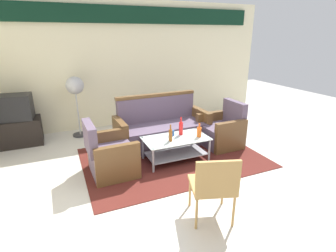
{
  "coord_description": "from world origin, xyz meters",
  "views": [
    {
      "loc": [
        -1.85,
        -3.0,
        2.07
      ],
      "look_at": [
        -0.24,
        0.7,
        0.65
      ],
      "focal_mm": 27.96,
      "sensor_mm": 36.0,
      "label": 1
    }
  ],
  "objects": [
    {
      "name": "bottle_orange",
      "position": [
        0.29,
        0.61,
        0.5
      ],
      "size": [
        0.08,
        0.08,
        0.24
      ],
      "color": "#D85919",
      "rests_on": "coffee_table"
    },
    {
      "name": "wicker_chair",
      "position": [
        -0.37,
        -0.88,
        0.49
      ],
      "size": [
        0.6,
        0.6,
        0.84
      ],
      "rotation": [
        0.0,
        0.0,
        -0.31
      ],
      "color": "#AD844C",
      "rests_on": "ground"
    },
    {
      "name": "couch",
      "position": [
        -0.05,
        1.45,
        0.32
      ],
      "size": [
        1.82,
        0.78,
        0.96
      ],
      "rotation": [
        0.0,
        0.0,
        3.17
      ],
      "color": "#5B4C60",
      "rests_on": "rug"
    },
    {
      "name": "bottle_brown",
      "position": [
        -0.23,
        0.63,
        0.52
      ],
      "size": [
        0.06,
        0.06,
        0.28
      ],
      "color": "brown",
      "rests_on": "coffee_table"
    },
    {
      "name": "television",
      "position": [
        -2.61,
        2.55,
        0.76
      ],
      "size": [
        0.63,
        0.49,
        0.48
      ],
      "rotation": [
        0.0,
        0.0,
        3.06
      ],
      "color": "black",
      "rests_on": "tv_stand"
    },
    {
      "name": "armchair_left",
      "position": [
        -1.21,
        0.71,
        0.29
      ],
      "size": [
        0.72,
        0.78,
        0.85
      ],
      "rotation": [
        0.0,
        0.0,
        -1.54
      ],
      "color": "#5B4C60",
      "rests_on": "rug"
    },
    {
      "name": "armchair_right",
      "position": [
        1.0,
        0.95,
        0.29
      ],
      "size": [
        0.71,
        0.77,
        0.85
      ],
      "rotation": [
        0.0,
        0.0,
        1.59
      ],
      "color": "#5B4C60",
      "rests_on": "rug"
    },
    {
      "name": "ground_plane",
      "position": [
        0.0,
        0.0,
        0.0
      ],
      "size": [
        14.0,
        14.0,
        0.0
      ],
      "primitive_type": "plane",
      "color": "beige"
    },
    {
      "name": "coffee_table",
      "position": [
        -0.09,
        0.71,
        0.27
      ],
      "size": [
        1.1,
        0.6,
        0.4
      ],
      "color": "silver",
      "rests_on": "rug"
    },
    {
      "name": "wall_back",
      "position": [
        0.0,
        3.05,
        1.48
      ],
      "size": [
        6.52,
        0.19,
        2.8
      ],
      "color": "beige",
      "rests_on": "ground"
    },
    {
      "name": "tv_stand",
      "position": [
        -2.61,
        2.55,
        0.26
      ],
      "size": [
        0.8,
        0.5,
        0.52
      ],
      "primitive_type": "cube",
      "color": "black",
      "rests_on": "ground"
    },
    {
      "name": "bottle_red",
      "position": [
        0.05,
        0.82,
        0.53
      ],
      "size": [
        0.07,
        0.07,
        0.32
      ],
      "color": "red",
      "rests_on": "coffee_table"
    },
    {
      "name": "rug",
      "position": [
        -0.11,
        0.8,
        0.01
      ],
      "size": [
        3.04,
        2.08,
        0.01
      ],
      "primitive_type": "cube",
      "color": "#511E19",
      "rests_on": "ground"
    },
    {
      "name": "cup",
      "position": [
        -0.11,
        0.84,
        0.46
      ],
      "size": [
        0.08,
        0.08,
        0.1
      ],
      "primitive_type": "cylinder",
      "color": "#2659A5",
      "rests_on": "coffee_table"
    },
    {
      "name": "pedestal_fan",
      "position": [
        -1.49,
        2.6,
        1.01
      ],
      "size": [
        0.36,
        0.36,
        1.27
      ],
      "color": "#2D2D33",
      "rests_on": "ground"
    }
  ]
}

